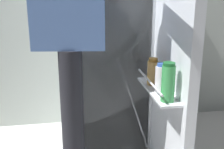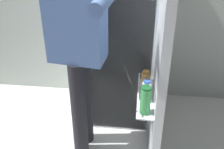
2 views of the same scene
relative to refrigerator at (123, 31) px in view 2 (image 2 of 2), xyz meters
The scene contains 3 objects.
ground_plane 1.00m from the refrigerator, 93.17° to the right, with size 6.41×6.41×0.00m, color silver.
refrigerator is the anchor object (origin of this frame).
person 0.56m from the refrigerator, 120.14° to the right, with size 0.54×0.74×1.69m.
Camera 2 is at (0.18, -1.76, 1.84)m, focal length 46.51 mm.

